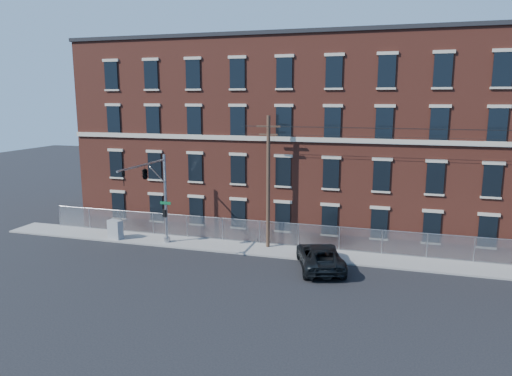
{
  "coord_description": "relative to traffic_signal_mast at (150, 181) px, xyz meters",
  "views": [
    {
      "loc": [
        10.96,
        -28.16,
        11.32
      ],
      "look_at": [
        1.51,
        4.0,
        4.98
      ],
      "focal_mm": 33.19,
      "sensor_mm": 36.0,
      "label": 1
    }
  ],
  "objects": [
    {
      "name": "ground",
      "position": [
        6.0,
        -2.18,
        -5.39
      ],
      "size": [
        140.0,
        140.0,
        0.0
      ],
      "primitive_type": "plane",
      "color": "black",
      "rests_on": "ground"
    },
    {
      "name": "traffic_signal_mast",
      "position": [
        0.0,
        0.0,
        0.0
      ],
      "size": [
        0.9,
        6.75,
        7.0
      ],
      "color": "#9EA0A5",
      "rests_on": "ground"
    },
    {
      "name": "chain_link_fence",
      "position": [
        18.0,
        4.12,
        -4.33
      ],
      "size": [
        59.06,
        0.06,
        1.85
      ],
      "color": "#A5A8AD",
      "rests_on": "ground"
    },
    {
      "name": "utility_cabinet",
      "position": [
        -4.47,
        2.02,
        -4.51
      ],
      "size": [
        1.33,
        0.89,
        1.52
      ],
      "primitive_type": "cube",
      "rotation": [
        0.0,
        0.0,
        -0.25
      ],
      "color": "#919497",
      "rests_on": "sidewalk"
    },
    {
      "name": "mill_building",
      "position": [
        18.0,
        11.75,
        2.76
      ],
      "size": [
        55.3,
        14.32,
        16.3
      ],
      "color": "brown",
      "rests_on": "ground"
    },
    {
      "name": "sidewalk",
      "position": [
        18.0,
        2.82,
        -5.33
      ],
      "size": [
        65.0,
        3.0,
        0.12
      ],
      "primitive_type": "cube",
      "color": "gray",
      "rests_on": "ground"
    },
    {
      "name": "utility_pole_near",
      "position": [
        8.0,
        3.42,
        -0.05
      ],
      "size": [
        1.8,
        0.28,
        10.0
      ],
      "color": "#4A3225",
      "rests_on": "ground"
    },
    {
      "name": "pickup_truck",
      "position": [
        12.5,
        0.2,
        -4.56
      ],
      "size": [
        4.42,
        6.52,
        1.66
      ],
      "primitive_type": "imported",
      "rotation": [
        0.0,
        0.0,
        3.45
      ],
      "color": "black",
      "rests_on": "ground"
    }
  ]
}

